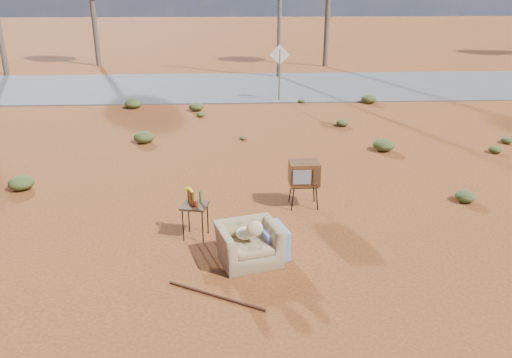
{
  "coord_description": "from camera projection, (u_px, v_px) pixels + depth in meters",
  "views": [
    {
      "loc": [
        -0.46,
        -7.7,
        4.3
      ],
      "look_at": [
        0.01,
        1.3,
        0.8
      ],
      "focal_mm": 35.0,
      "sensor_mm": 36.0,
      "label": 1
    }
  ],
  "objects": [
    {
      "name": "rusty_bar",
      "position": [
        216.0,
        296.0,
        7.37
      ],
      "size": [
        1.45,
        0.83,
        0.04
      ],
      "primitive_type": "cylinder",
      "rotation": [
        0.0,
        1.57,
        -0.51
      ],
      "color": "#452212",
      "rests_on": "ground"
    },
    {
      "name": "tv_unit",
      "position": [
        304.0,
        174.0,
        10.15
      ],
      "size": [
        0.61,
        0.5,
        0.98
      ],
      "rotation": [
        0.0,
        0.0,
        0.01
      ],
      "color": "black",
      "rests_on": "ground"
    },
    {
      "name": "scrub_patch",
      "position": [
        217.0,
        160.0,
        12.76
      ],
      "size": [
        17.49,
        8.07,
        0.33
      ],
      "color": "#475224",
      "rests_on": "ground"
    },
    {
      "name": "road_sign",
      "position": [
        280.0,
        63.0,
        19.45
      ],
      "size": [
        0.78,
        0.06,
        2.19
      ],
      "color": "brown",
      "rests_on": "ground"
    },
    {
      "name": "ground",
      "position": [
        259.0,
        248.0,
        8.74
      ],
      "size": [
        140.0,
        140.0,
        0.0
      ],
      "primitive_type": "plane",
      "color": "brown",
      "rests_on": "ground"
    },
    {
      "name": "highway",
      "position": [
        240.0,
        86.0,
        22.7
      ],
      "size": [
        140.0,
        7.0,
        0.04
      ],
      "primitive_type": "cube",
      "color": "#565659",
      "rests_on": "ground"
    },
    {
      "name": "side_table",
      "position": [
        193.0,
        203.0,
        8.93
      ],
      "size": [
        0.53,
        0.53,
        0.92
      ],
      "rotation": [
        0.0,
        0.0,
        -0.22
      ],
      "color": "#332112",
      "rests_on": "ground"
    },
    {
      "name": "armchair",
      "position": [
        253.0,
        238.0,
        8.24
      ],
      "size": [
        1.27,
        1.03,
        0.87
      ],
      "rotation": [
        0.0,
        0.0,
        0.28
      ],
      "color": "#8F774E",
      "rests_on": "ground"
    }
  ]
}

